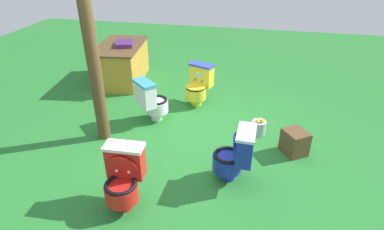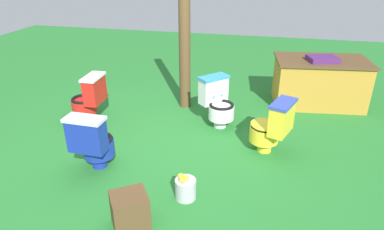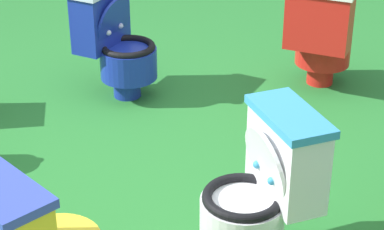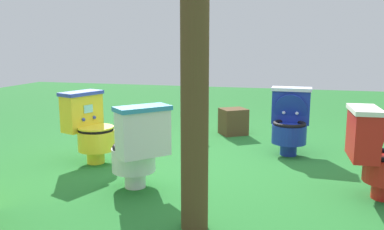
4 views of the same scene
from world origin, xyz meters
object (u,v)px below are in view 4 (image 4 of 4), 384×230
object	(u,v)px
small_crate	(233,121)
toilet_red	(376,152)
wooden_post	(195,60)
toilet_white	(138,146)
lemon_bucket	(195,132)
toilet_yellow	(90,127)
toilet_blue	(290,120)

from	to	relation	value
small_crate	toilet_red	bearing A→B (deg)	126.39
toilet_red	wooden_post	distance (m)	1.69
toilet_white	lemon_bucket	world-z (taller)	toilet_white
small_crate	toilet_yellow	bearing A→B (deg)	52.75
toilet_yellow	toilet_white	bearing A→B (deg)	71.99
toilet_yellow	lemon_bucket	size ratio (longest dim) A/B	2.63
wooden_post	lemon_bucket	size ratio (longest dim) A/B	8.06
toilet_yellow	lemon_bucket	world-z (taller)	toilet_yellow
toilet_blue	toilet_red	xyz separation A→B (m)	(-0.68, 1.17, 0.00)
toilet_white	wooden_post	size ratio (longest dim) A/B	0.33
lemon_bucket	toilet_red	bearing A→B (deg)	141.91
toilet_blue	lemon_bucket	distance (m)	1.20
toilet_blue	small_crate	distance (m)	1.09
toilet_white	wooden_post	distance (m)	1.12
toilet_blue	lemon_bucket	world-z (taller)	toilet_blue
toilet_red	lemon_bucket	distance (m)	2.33
toilet_red	toilet_yellow	distance (m)	2.67
wooden_post	toilet_red	bearing A→B (deg)	-145.24
small_crate	wooden_post	bearing A→B (deg)	93.61
toilet_white	toilet_red	xyz separation A→B (m)	(-1.88, -0.30, 0.00)
toilet_blue	toilet_white	xyz separation A→B (m)	(1.20, 1.47, 0.00)
wooden_post	lemon_bucket	xyz separation A→B (m)	(0.58, -2.30, -1.00)
toilet_white	toilet_red	world-z (taller)	same
toilet_white	small_crate	world-z (taller)	toilet_white
toilet_blue	lemon_bucket	size ratio (longest dim) A/B	2.63
toilet_white	wooden_post	xyz separation A→B (m)	(-0.63, 0.57, 0.74)
toilet_red	small_crate	distance (m)	2.41
toilet_blue	toilet_yellow	xyz separation A→B (m)	(1.98, 0.85, -0.00)
small_crate	lemon_bucket	world-z (taller)	small_crate
toilet_blue	wooden_post	xyz separation A→B (m)	(0.57, 2.03, 0.74)
toilet_white	toilet_yellow	xyz separation A→B (m)	(0.78, -0.62, -0.00)
toilet_white	lemon_bucket	bearing A→B (deg)	41.55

